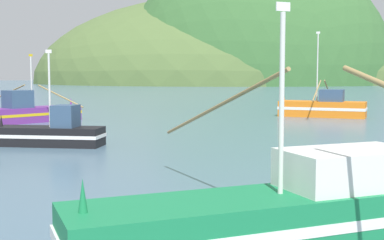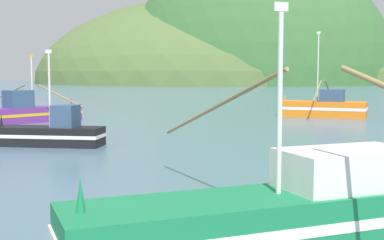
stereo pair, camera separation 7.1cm
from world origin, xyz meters
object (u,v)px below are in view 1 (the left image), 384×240
Objects in this scene: fishing_boat_purple at (30,112)px; fishing_boat_green at (316,212)px; fishing_boat_orange at (323,107)px; fishing_boat_black at (51,133)px.

fishing_boat_purple reaches higher than fishing_boat_green.
fishing_boat_green is 1.85× the size of fishing_boat_orange.
fishing_boat_orange reaches higher than fishing_boat_black.
fishing_boat_purple is at bearing -60.54° from fishing_boat_black.
fishing_boat_green is (17.16, -32.26, -0.02)m from fishing_boat_purple.
fishing_boat_black is (-11.33, 17.66, -0.13)m from fishing_boat_green.
fishing_boat_orange is (26.38, 5.80, 0.04)m from fishing_boat_purple.
fishing_boat_purple is 36.54m from fishing_boat_green.
fishing_boat_green is at bearing 130.41° from fishing_boat_black.
fishing_boat_purple is 0.56× the size of fishing_boat_green.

